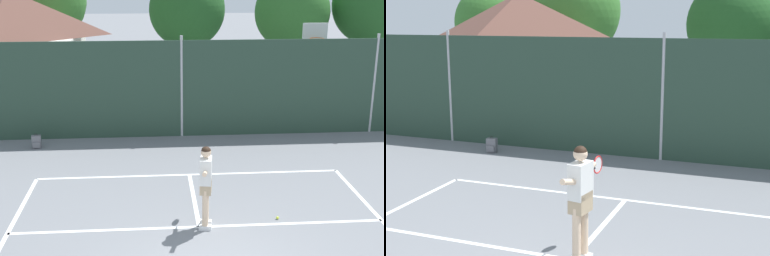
{
  "view_description": "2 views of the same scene",
  "coord_description": "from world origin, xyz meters",
  "views": [
    {
      "loc": [
        -0.95,
        -7.72,
        5.38
      ],
      "look_at": [
        0.14,
        6.44,
        1.05
      ],
      "focal_mm": 48.78,
      "sensor_mm": 36.0,
      "label": 1
    },
    {
      "loc": [
        2.84,
        -4.84,
        3.72
      ],
      "look_at": [
        -1.24,
        6.02,
        1.34
      ],
      "focal_mm": 50.44,
      "sensor_mm": 36.0,
      "label": 2
    }
  ],
  "objects": [
    {
      "name": "tennis_player",
      "position": [
        0.13,
        2.48,
        1.11
      ],
      "size": [
        0.31,
        1.44,
        1.85
      ],
      "color": "silver",
      "rests_on": "ground"
    },
    {
      "name": "clubhouse_building",
      "position": [
        -6.58,
        13.86,
        2.4
      ],
      "size": [
        5.71,
        5.27,
        4.63
      ],
      "color": "silver",
      "rests_on": "ground"
    },
    {
      "name": "chainlink_fence",
      "position": [
        0.0,
        9.0,
        1.61
      ],
      "size": [
        26.09,
        0.09,
        3.36
      ],
      "color": "#284233",
      "rests_on": "ground"
    },
    {
      "name": "backpack_grey",
      "position": [
        -4.62,
        8.11,
        0.19
      ],
      "size": [
        0.3,
        0.27,
        0.46
      ],
      "color": "slate",
      "rests_on": "ground"
    },
    {
      "name": "treeline_backdrop",
      "position": [
        -0.11,
        18.71,
        3.65
      ],
      "size": [
        24.77,
        4.22,
        6.39
      ],
      "color": "brown",
      "rests_on": "ground"
    }
  ]
}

